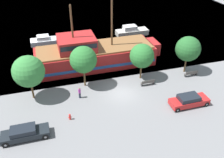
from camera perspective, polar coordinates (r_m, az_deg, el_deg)
name	(u,v)px	position (r m, az deg, el deg)	size (l,w,h in m)	color
ground_plane	(122,93)	(33.17, 2.29, -3.32)	(160.00, 160.00, 0.00)	slate
water_surface	(72,4)	(72.63, -9.16, 16.56)	(80.00, 80.00, 0.00)	#38667F
pirate_ship	(94,54)	(38.99, -4.21, 5.70)	(19.51, 5.87, 10.95)	#A31E1E
moored_boat_dockside	(45,41)	(48.25, -15.02, 8.45)	(5.36, 2.28, 1.65)	silver
moored_boat_outer	(132,31)	(50.82, 4.49, 10.81)	(6.39, 2.24, 1.93)	#B7B2A8
parked_car_curb_front	(25,133)	(28.06, -19.31, -11.57)	(4.91, 1.77, 1.39)	black
parked_car_curb_mid	(189,100)	(32.17, 17.17, -4.72)	(4.85, 1.86, 1.43)	#B21E1E
fire_hydrant	(70,117)	(29.29, -9.61, -8.46)	(0.42, 0.25, 0.76)	red
bench_promenade_east	(148,82)	(34.89, 8.20, -0.78)	(1.91, 0.45, 0.85)	#4C4742
bench_promenade_west	(191,73)	(38.38, 17.66, 1.21)	(1.96, 0.45, 0.85)	#4C4742
pedestrian_walking_near	(80,93)	(32.21, -7.42, -3.14)	(0.32, 0.32, 1.55)	#232838
tree_row_east	(28,71)	(31.91, -18.55, 1.65)	(3.94, 3.94, 5.90)	brown
tree_row_mideast	(83,60)	(32.86, -6.57, 4.40)	(3.60, 3.60, 5.85)	brown
tree_row_midwest	(142,56)	(34.85, 6.85, 5.26)	(3.41, 3.41, 5.30)	brown
tree_row_west	(188,49)	(37.80, 16.99, 6.60)	(3.62, 3.62, 5.60)	brown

